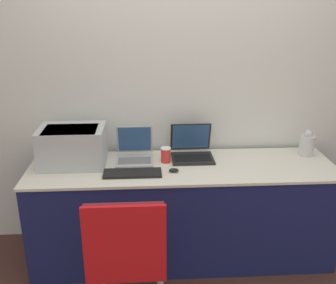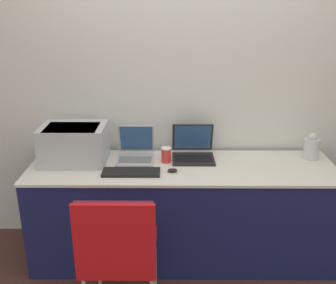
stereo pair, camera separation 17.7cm
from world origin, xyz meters
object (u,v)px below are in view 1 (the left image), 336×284
object	(u,v)px
laptop_right	(192,150)
mouse	(174,170)
chair	(126,248)
coffee_cup	(166,155)
external_keyboard	(133,173)
laptop_left	(135,153)
metal_pitcher	(307,144)
printer	(72,145)

from	to	relation	value
laptop_right	mouse	xyz separation A→B (m)	(-0.16, -0.28, -0.04)
chair	coffee_cup	bearing A→B (deg)	71.51
external_keyboard	laptop_left	bearing A→B (deg)	87.77
external_keyboard	metal_pitcher	world-z (taller)	metal_pitcher
mouse	chair	distance (m)	0.74
laptop_right	metal_pitcher	size ratio (longest dim) A/B	1.54
external_keyboard	coffee_cup	size ratio (longest dim) A/B	3.57
chair	laptop_left	bearing A→B (deg)	87.62
laptop_right	chair	world-z (taller)	laptop_right
printer	chair	world-z (taller)	printer
coffee_cup	chair	world-z (taller)	chair
printer	mouse	world-z (taller)	printer
metal_pitcher	chair	world-z (taller)	metal_pitcher
printer	laptop_left	bearing A→B (deg)	7.59
mouse	metal_pitcher	size ratio (longest dim) A/B	0.34
printer	external_keyboard	xyz separation A→B (m)	(0.45, -0.21, -0.15)
metal_pitcher	printer	bearing A→B (deg)	-177.54
laptop_right	coffee_cup	world-z (taller)	laptop_right
laptop_right	metal_pitcher	bearing A→B (deg)	-0.76
coffee_cup	mouse	size ratio (longest dim) A/B	1.62
metal_pitcher	chair	bearing A→B (deg)	-147.33
laptop_left	external_keyboard	distance (m)	0.28
external_keyboard	laptop_right	bearing A→B (deg)	33.65
laptop_left	chair	size ratio (longest dim) A/B	0.33
laptop_right	mouse	bearing A→B (deg)	-120.07
coffee_cup	metal_pitcher	world-z (taller)	metal_pitcher
laptop_left	mouse	bearing A→B (deg)	-41.51
laptop_right	printer	bearing A→B (deg)	-174.30
printer	laptop_left	xyz separation A→B (m)	(0.46, 0.06, -0.10)
laptop_left	metal_pitcher	distance (m)	1.37
laptop_left	chair	distance (m)	0.92
printer	chair	bearing A→B (deg)	-62.88
external_keyboard	coffee_cup	world-z (taller)	coffee_cup
laptop_right	external_keyboard	bearing A→B (deg)	-146.35
laptop_right	external_keyboard	size ratio (longest dim) A/B	0.78
coffee_cup	external_keyboard	bearing A→B (deg)	-139.22
laptop_right	mouse	distance (m)	0.33
printer	laptop_right	distance (m)	0.91
external_keyboard	chair	distance (m)	0.64
metal_pitcher	laptop_left	bearing A→B (deg)	-179.28
coffee_cup	metal_pitcher	size ratio (longest dim) A/B	0.55
laptop_right	coffee_cup	bearing A→B (deg)	-156.62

